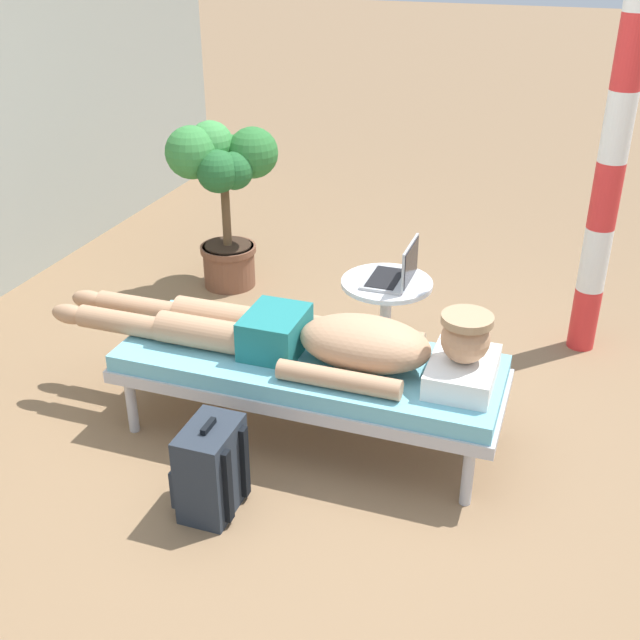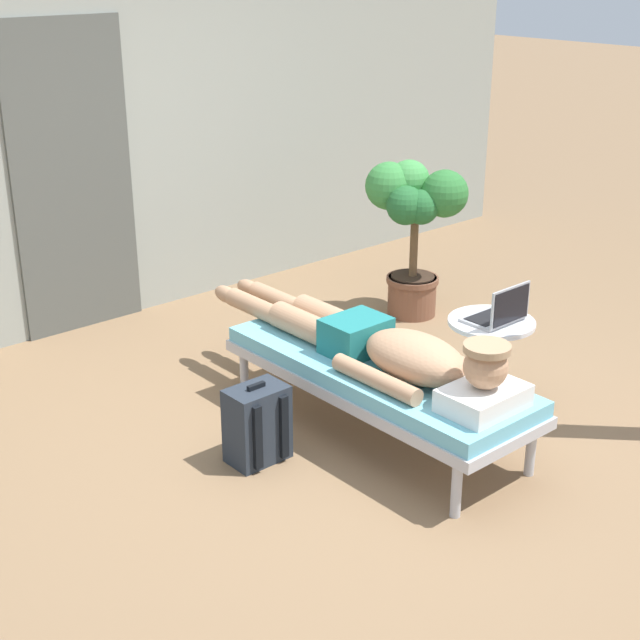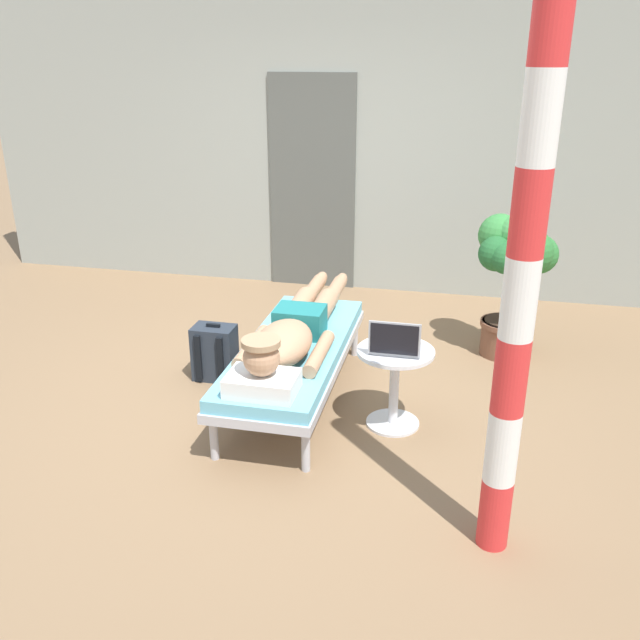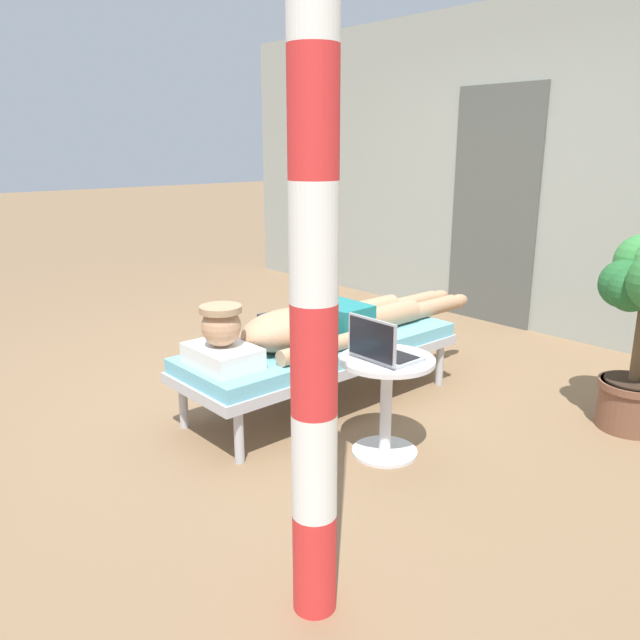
{
  "view_description": "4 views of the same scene",
  "coord_description": "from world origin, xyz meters",
  "px_view_note": "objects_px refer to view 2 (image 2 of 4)",
  "views": [
    {
      "loc": [
        -2.77,
        -1.03,
        2.24
      ],
      "look_at": [
        0.31,
        0.04,
        0.54
      ],
      "focal_mm": 44.14,
      "sensor_mm": 36.0,
      "label": 1
    },
    {
      "loc": [
        -2.92,
        -3.05,
        2.42
      ],
      "look_at": [
        -0.05,
        0.24,
        0.66
      ],
      "focal_mm": 51.78,
      "sensor_mm": 36.0,
      "label": 2
    },
    {
      "loc": [
        1.24,
        -3.93,
        2.24
      ],
      "look_at": [
        0.29,
        0.32,
        0.49
      ],
      "focal_mm": 38.05,
      "sensor_mm": 36.0,
      "label": 3
    },
    {
      "loc": [
        2.87,
        -2.36,
        1.55
      ],
      "look_at": [
        0.25,
        -0.03,
        0.57
      ],
      "focal_mm": 35.33,
      "sensor_mm": 36.0,
      "label": 4
    }
  ],
  "objects_px": {
    "laptop": "(500,313)",
    "potted_plant": "(416,214)",
    "person_reclining": "(382,346)",
    "lounge_chair": "(377,374)",
    "side_table": "(490,348)",
    "backpack": "(257,424)"
  },
  "relations": [
    {
      "from": "lounge_chair",
      "to": "person_reclining",
      "type": "distance_m",
      "value": 0.18
    },
    {
      "from": "backpack",
      "to": "potted_plant",
      "type": "height_order",
      "value": "potted_plant"
    },
    {
      "from": "person_reclining",
      "to": "potted_plant",
      "type": "distance_m",
      "value": 1.82
    },
    {
      "from": "lounge_chair",
      "to": "laptop",
      "type": "distance_m",
      "value": 0.77
    },
    {
      "from": "side_table",
      "to": "laptop",
      "type": "relative_size",
      "value": 1.69
    },
    {
      "from": "potted_plant",
      "to": "side_table",
      "type": "bearing_deg",
      "value": -119.7
    },
    {
      "from": "laptop",
      "to": "side_table",
      "type": "bearing_deg",
      "value": 90.0
    },
    {
      "from": "laptop",
      "to": "backpack",
      "type": "distance_m",
      "value": 1.46
    },
    {
      "from": "laptop",
      "to": "potted_plant",
      "type": "relative_size",
      "value": 0.28
    },
    {
      "from": "person_reclining",
      "to": "laptop",
      "type": "bearing_deg",
      "value": -16.03
    },
    {
      "from": "lounge_chair",
      "to": "side_table",
      "type": "height_order",
      "value": "side_table"
    },
    {
      "from": "person_reclining",
      "to": "backpack",
      "type": "bearing_deg",
      "value": 160.08
    },
    {
      "from": "person_reclining",
      "to": "lounge_chair",
      "type": "bearing_deg",
      "value": 90.0
    },
    {
      "from": "person_reclining",
      "to": "laptop",
      "type": "xyz_separation_m",
      "value": [
        0.7,
        -0.2,
        0.06
      ]
    },
    {
      "from": "person_reclining",
      "to": "side_table",
      "type": "distance_m",
      "value": 0.73
    },
    {
      "from": "laptop",
      "to": "potted_plant",
      "type": "distance_m",
      "value": 1.51
    },
    {
      "from": "lounge_chair",
      "to": "potted_plant",
      "type": "bearing_deg",
      "value": 37.42
    },
    {
      "from": "lounge_chair",
      "to": "potted_plant",
      "type": "xyz_separation_m",
      "value": [
        1.42,
        1.09,
        0.38
      ]
    },
    {
      "from": "lounge_chair",
      "to": "person_reclining",
      "type": "bearing_deg",
      "value": -90.0
    },
    {
      "from": "lounge_chair",
      "to": "potted_plant",
      "type": "distance_m",
      "value": 1.83
    },
    {
      "from": "person_reclining",
      "to": "potted_plant",
      "type": "xyz_separation_m",
      "value": [
        1.42,
        1.12,
        0.21
      ]
    },
    {
      "from": "side_table",
      "to": "potted_plant",
      "type": "bearing_deg",
      "value": 60.3
    }
  ]
}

